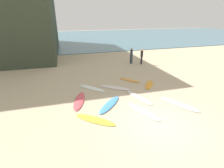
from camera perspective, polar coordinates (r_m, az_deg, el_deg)
The scene contains 14 objects.
ground_plane at distance 8.96m, azimuth 15.60°, elevation -13.04°, with size 120.00×120.00×0.00m, color #C6B28E.
ocean_water at distance 44.45m, azimuth -12.05°, elevation 15.26°, with size 120.00×40.00×0.08m, color slate.
surfboard_0 at distance 9.76m, azimuth 10.45°, elevation -9.14°, with size 0.51×2.45×0.07m, color silver.
surfboard_1 at distance 13.47m, azimuth 12.54°, elevation -0.23°, with size 0.55×1.97×0.06m, color orange.
surfboard_2 at distance 12.61m, azimuth -6.87°, elevation -1.42°, with size 0.52×2.40×0.06m, color white.
surfboard_3 at distance 10.92m, azimuth -11.08°, elevation -5.55°, with size 0.60×2.53×0.08m, color #E45059.
surfboard_4 at distance 11.25m, azimuth 9.17°, elevation -4.55°, with size 0.51×2.46×0.07m, color silver.
surfboard_5 at distance 12.61m, azimuth 1.03°, elevation -1.24°, with size 0.52×2.48×0.07m, color silver.
surfboard_6 at distance 8.95m, azimuth -5.81°, elevation -12.02°, with size 0.55×2.35×0.06m, color yellow.
surfboard_7 at distance 10.26m, azimuth -0.83°, elevation -6.99°, with size 0.56×2.43×0.08m, color #4795E4.
surfboard_8 at distance 11.07m, azimuth 21.90°, elevation -6.45°, with size 0.57×2.51×0.08m, color white.
surfboard_9 at distance 14.16m, azimuth 6.07°, elevation 1.31°, with size 0.51×1.96×0.06m, color orange.
beachgoer_near at distance 19.08m, azimuth 10.09°, elevation 9.49°, with size 0.33×0.34×1.72m.
beachgoer_mid at distance 19.19m, azimuth 6.63°, elevation 9.82°, with size 0.38×0.38×1.76m.
Camera 1 is at (-4.33, -6.00, 5.05)m, focal length 26.81 mm.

